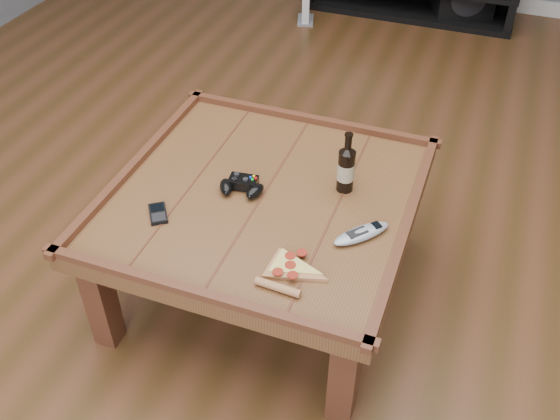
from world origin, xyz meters
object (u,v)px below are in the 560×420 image
(beer_bottle, at_px, (346,168))
(game_controller, at_px, (242,186))
(remote_control, at_px, (361,233))
(coffee_table, at_px, (264,208))
(game_console, at_px, (306,6))
(pizza_slice, at_px, (289,270))
(smartphone, at_px, (158,213))

(beer_bottle, distance_m, game_controller, 0.35)
(remote_control, bearing_deg, game_controller, -148.80)
(coffee_table, xyz_separation_m, remote_control, (0.36, -0.09, 0.07))
(game_console, bearing_deg, pizza_slice, -89.51)
(coffee_table, relative_size, beer_bottle, 4.62)
(coffee_table, xyz_separation_m, pizza_slice, (0.20, -0.31, 0.07))
(beer_bottle, relative_size, remote_control, 1.18)
(pizza_slice, bearing_deg, coffee_table, 126.16)
(game_controller, relative_size, game_console, 0.73)
(smartphone, bearing_deg, game_console, 62.54)
(game_controller, distance_m, remote_control, 0.44)
(beer_bottle, distance_m, smartphone, 0.63)
(beer_bottle, bearing_deg, smartphone, -147.21)
(coffee_table, xyz_separation_m, game_console, (-0.62, 2.34, -0.28))
(pizza_slice, bearing_deg, smartphone, 172.13)
(beer_bottle, relative_size, smartphone, 1.98)
(coffee_table, xyz_separation_m, game_controller, (-0.07, -0.01, 0.08))
(game_console, bearing_deg, game_controller, -93.65)
(game_controller, bearing_deg, coffee_table, -0.78)
(game_controller, distance_m, pizza_slice, 0.41)
(beer_bottle, height_order, remote_control, beer_bottle)
(coffee_table, bearing_deg, smartphone, -142.38)
(game_controller, xyz_separation_m, pizza_slice, (0.28, -0.30, -0.01))
(beer_bottle, relative_size, game_controller, 1.31)
(beer_bottle, bearing_deg, game_console, 111.48)
(beer_bottle, bearing_deg, coffee_table, -153.37)
(smartphone, bearing_deg, coffee_table, 2.51)
(pizza_slice, relative_size, smartphone, 2.24)
(pizza_slice, height_order, game_console, pizza_slice)
(coffee_table, relative_size, remote_control, 5.44)
(pizza_slice, xyz_separation_m, remote_control, (0.16, 0.22, 0.01))
(coffee_table, relative_size, smartphone, 9.15)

